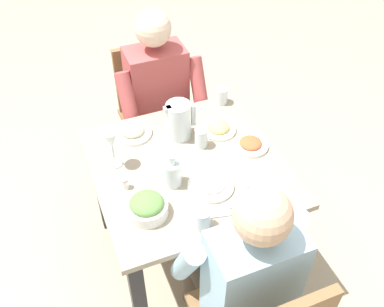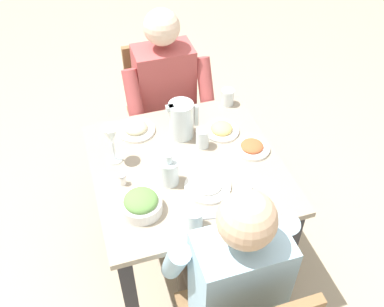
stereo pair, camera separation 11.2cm
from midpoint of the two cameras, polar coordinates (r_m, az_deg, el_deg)
name	(u,v)px [view 2 (the right image)]	position (r m, az deg, el deg)	size (l,w,h in m)	color
ground_plane	(188,253)	(2.55, 0.74, -12.88)	(8.00, 8.00, 0.00)	tan
dining_table	(187,183)	(2.09, 0.88, -3.90)	(0.86, 0.86, 0.71)	gray
chair_far	(162,106)	(2.70, -2.83, 6.20)	(0.40, 0.40, 0.87)	olive
diner_near	(229,272)	(1.75, 6.76, -15.17)	(0.48, 0.53, 1.17)	#9EC6E0
diner_far	(169,106)	(2.45, -1.67, 6.18)	(0.48, 0.53, 1.17)	#B24C4C
water_pitcher	(181,120)	(2.09, 0.13, 4.41)	(0.16, 0.12, 0.19)	silver
salad_bowl	(141,204)	(1.79, -4.89, -6.60)	(0.17, 0.17, 0.09)	white
plate_yoghurt	(208,185)	(1.90, 3.74, -4.24)	(0.20, 0.20, 0.04)	white
plate_rice_curry	(252,147)	(2.10, 9.36, 0.80)	(0.17, 0.17, 0.04)	white
plate_fries	(221,129)	(2.17, 5.35, 3.14)	(0.17, 0.17, 0.05)	white
plate_beans	(136,129)	(2.18, -5.91, 3.22)	(0.19, 0.19, 0.05)	white
water_glass_by_pitcher	(228,97)	(2.34, 6.05, 7.31)	(0.07, 0.07, 0.09)	silver
water_glass_far_left	(245,192)	(1.83, 8.69, -5.12)	(0.06, 0.06, 0.11)	silver
water_glass_near_right	(194,219)	(1.73, 2.18, -8.64)	(0.07, 0.07, 0.09)	silver
water_glass_near_left	(202,138)	(2.07, 2.93, 1.99)	(0.06, 0.06, 0.10)	silver
wine_glass	(111,137)	(1.95, -8.90, 2.13)	(0.08, 0.08, 0.20)	silver
oil_carafe	(170,173)	(1.89, -1.26, -2.60)	(0.08, 0.08, 0.16)	silver
salt_shaker	(123,179)	(1.91, -7.43, -3.42)	(0.03, 0.03, 0.05)	white
fork_near	(244,209)	(1.84, 8.58, -7.29)	(0.17, 0.03, 0.01)	silver
knife_near	(218,216)	(1.80, 5.27, -8.24)	(0.18, 0.02, 0.01)	silver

